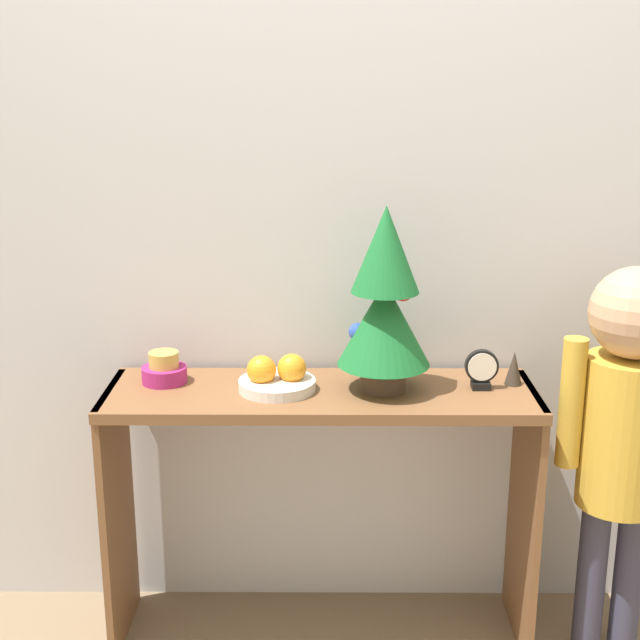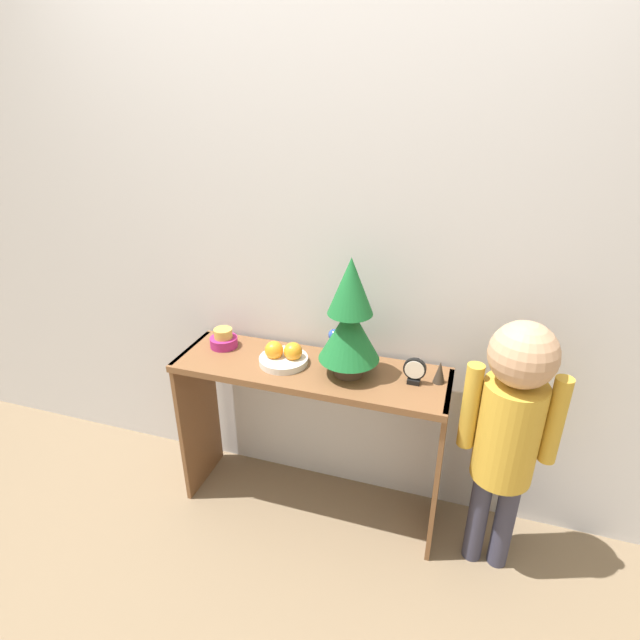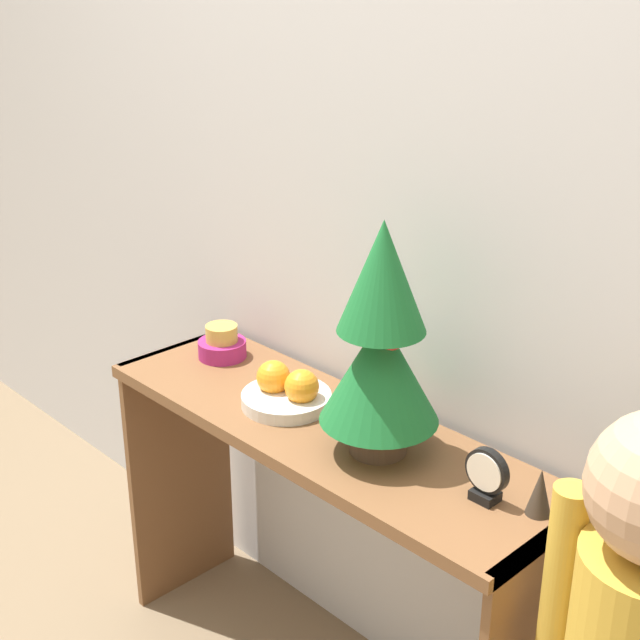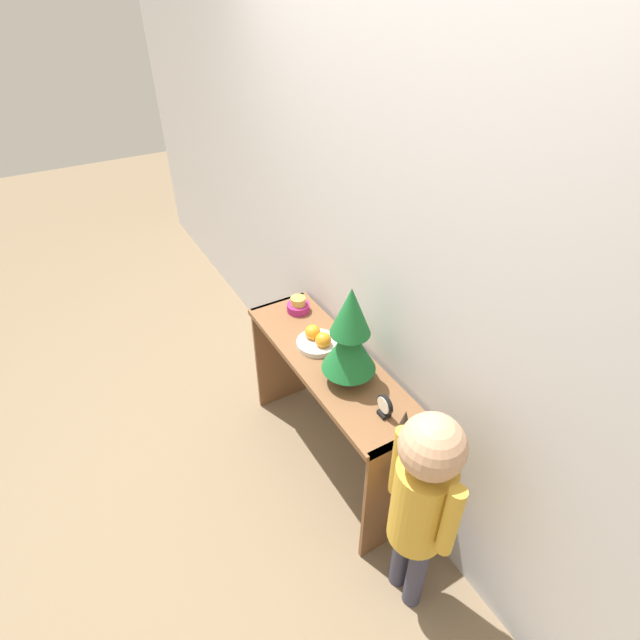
{
  "view_description": "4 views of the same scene",
  "coord_description": "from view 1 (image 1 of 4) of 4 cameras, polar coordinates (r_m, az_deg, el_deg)",
  "views": [
    {
      "loc": [
        0.01,
        -2.1,
        1.61
      ],
      "look_at": [
        -0.0,
        0.15,
        0.97
      ],
      "focal_mm": 50.0,
      "sensor_mm": 36.0,
      "label": 1
    },
    {
      "loc": [
        0.6,
        -1.55,
        1.84
      ],
      "look_at": [
        0.03,
        0.22,
        0.97
      ],
      "focal_mm": 28.0,
      "sensor_mm": 36.0,
      "label": 2
    },
    {
      "loc": [
        1.26,
        -1.04,
        1.73
      ],
      "look_at": [
        -0.05,
        0.22,
        0.98
      ],
      "focal_mm": 50.0,
      "sensor_mm": 36.0,
      "label": 3
    },
    {
      "loc": [
        1.59,
        -0.79,
        2.36
      ],
      "look_at": [
        -0.05,
        0.16,
        0.97
      ],
      "focal_mm": 28.0,
      "sensor_mm": 36.0,
      "label": 4
    }
  ],
  "objects": [
    {
      "name": "desk_clock",
      "position": [
        2.46,
        10.3,
        -3.16
      ],
      "size": [
        0.09,
        0.04,
        0.11
      ],
      "color": "black",
      "rests_on": "console_table"
    },
    {
      "name": "mini_tree",
      "position": [
        2.36,
        4.16,
        1.23
      ],
      "size": [
        0.25,
        0.25,
        0.5
      ],
      "color": "#4C3828",
      "rests_on": "console_table"
    },
    {
      "name": "figurine",
      "position": [
        2.51,
        12.3,
        -3.02
      ],
      "size": [
        0.05,
        0.05,
        0.09
      ],
      "color": "#382D23",
      "rests_on": "console_table"
    },
    {
      "name": "back_wall",
      "position": [
        2.53,
        0.07,
        7.8
      ],
      "size": [
        7.0,
        0.05,
        2.5
      ],
      "primitive_type": "cube",
      "color": "silver",
      "rests_on": "ground_plane"
    },
    {
      "name": "console_table",
      "position": [
        2.5,
        0.05,
        -8.28
      ],
      "size": [
        1.18,
        0.36,
        0.76
      ],
      "color": "brown",
      "rests_on": "ground_plane"
    },
    {
      "name": "fruit_bowl",
      "position": [
        2.42,
        -2.78,
        -3.72
      ],
      "size": [
        0.21,
        0.21,
        0.1
      ],
      "color": "silver",
      "rests_on": "console_table"
    },
    {
      "name": "child_figure",
      "position": [
        2.5,
        19.0,
        -5.75
      ],
      "size": [
        0.36,
        0.24,
        1.12
      ],
      "color": "#38384C",
      "rests_on": "ground_plane"
    },
    {
      "name": "singing_bowl",
      "position": [
        2.51,
        -9.94,
        -3.18
      ],
      "size": [
        0.13,
        0.13,
        0.09
      ],
      "color": "#9E2366",
      "rests_on": "console_table"
    }
  ]
}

